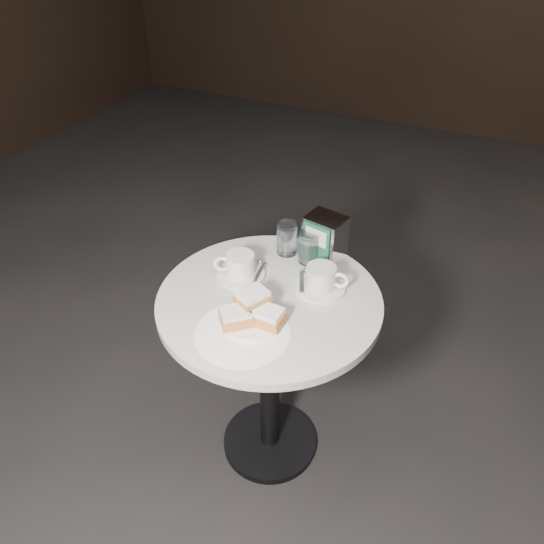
{
  "coord_description": "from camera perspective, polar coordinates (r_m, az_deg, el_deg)",
  "views": [
    {
      "loc": [
        0.54,
        -1.14,
        1.79
      ],
      "look_at": [
        0.0,
        0.02,
        0.83
      ],
      "focal_mm": 35.0,
      "sensor_mm": 36.0,
      "label": 1
    }
  ],
  "objects": [
    {
      "name": "beignet_plate",
      "position": [
        1.53,
        -2.16,
        -4.5
      ],
      "size": [
        0.24,
        0.24,
        0.09
      ],
      "rotation": [
        0.0,
        0.0,
        0.4
      ],
      "color": "white",
      "rests_on": "cafe_table"
    },
    {
      "name": "sugar_spill",
      "position": [
        1.52,
        -3.22,
        -6.59
      ],
      "size": [
        0.35,
        0.35,
        0.0
      ],
      "primitive_type": "cylinder",
      "rotation": [
        0.0,
        0.0,
        -0.3
      ],
      "color": "white",
      "rests_on": "cafe_table"
    },
    {
      "name": "ground",
      "position": [
        2.19,
        -0.23,
        -17.9
      ],
      "size": [
        7.0,
        7.0,
        0.0
      ],
      "primitive_type": "plane",
      "color": "black",
      "rests_on": "ground"
    },
    {
      "name": "napkin_dispenser",
      "position": [
        1.79,
        5.68,
        3.81
      ],
      "size": [
        0.15,
        0.13,
        0.15
      ],
      "rotation": [
        0.0,
        0.0,
        -0.22
      ],
      "color": "silver",
      "rests_on": "cafe_table"
    },
    {
      "name": "water_glass_right",
      "position": [
        1.76,
        3.97,
        2.63
      ],
      "size": [
        0.07,
        0.07,
        0.11
      ],
      "rotation": [
        0.0,
        0.0,
        0.08
      ],
      "color": "white",
      "rests_on": "cafe_table"
    },
    {
      "name": "coffee_cup_left",
      "position": [
        1.71,
        -3.48,
        0.55
      ],
      "size": [
        0.21,
        0.21,
        0.08
      ],
      "rotation": [
        0.0,
        0.0,
        0.4
      ],
      "color": "silver",
      "rests_on": "cafe_table"
    },
    {
      "name": "water_glass_left",
      "position": [
        1.8,
        1.63,
        3.59
      ],
      "size": [
        0.08,
        0.08,
        0.11
      ],
      "rotation": [
        0.0,
        0.0,
        0.17
      ],
      "color": "white",
      "rests_on": "cafe_table"
    },
    {
      "name": "coffee_cup_right",
      "position": [
        1.66,
        5.33,
        -0.83
      ],
      "size": [
        0.18,
        0.18,
        0.08
      ],
      "rotation": [
        0.0,
        0.0,
        0.12
      ],
      "color": "silver",
      "rests_on": "cafe_table"
    },
    {
      "name": "cafe_table",
      "position": [
        1.77,
        -0.27,
        -7.68
      ],
      "size": [
        0.7,
        0.7,
        0.74
      ],
      "color": "black",
      "rests_on": "ground"
    }
  ]
}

